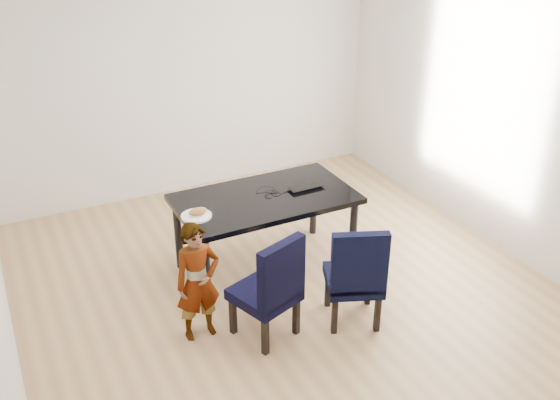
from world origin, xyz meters
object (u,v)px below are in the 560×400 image
laptop (303,185)px  chair_right (354,271)px  chair_left (264,286)px  child (198,282)px  plate (196,216)px  dining_table (265,233)px

laptop → chair_right: bearing=83.0°
chair_left → chair_right: size_ratio=1.00×
child → plate: 0.66m
child → plate: child is taller
child → laptop: bearing=26.3°
dining_table → chair_right: bearing=-73.3°
dining_table → chair_right: 1.07m
dining_table → plate: plate is taller
dining_table → child: size_ratio=1.60×
chair_left → laptop: chair_left is taller
plate → laptop: size_ratio=0.77×
dining_table → plate: bearing=-173.0°
dining_table → plate: size_ratio=6.12×
plate → laptop: laptop is taller
chair_left → plate: 0.88m
chair_right → child: size_ratio=0.92×
chair_right → child: bearing=-174.8°
chair_right → child: (-1.20, 0.37, 0.04)m
plate → laptop: bearing=5.8°
chair_left → chair_right: (0.73, -0.15, -0.00)m
chair_left → laptop: 1.26m
dining_table → laptop: bearing=3.8°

